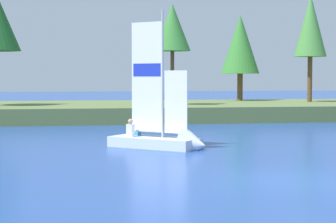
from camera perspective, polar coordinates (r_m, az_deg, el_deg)
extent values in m
plane|color=#234793|center=(16.98, 11.16, -6.40)|extent=(200.00, 200.00, 0.00)
cube|color=#5B703D|center=(41.79, -1.37, 0.08)|extent=(80.00, 11.94, 0.99)
cylinder|color=brown|center=(39.59, 0.41, 3.15)|extent=(0.25, 0.25, 3.50)
cone|color=#387F33|center=(39.72, 0.41, 7.87)|extent=(2.37, 2.37, 3.04)
cylinder|color=brown|center=(47.04, 6.74, 2.29)|extent=(0.42, 0.42, 2.07)
cone|color=#387F33|center=(47.10, 6.77, 6.26)|extent=(2.94, 2.94, 4.47)
cylinder|color=brown|center=(45.45, 13.11, 2.95)|extent=(0.34, 0.34, 3.28)
cone|color=#47893D|center=(45.60, 13.17, 7.81)|extent=(2.32, 2.32, 4.43)
cube|color=silver|center=(24.42, -1.24, -2.89)|extent=(3.73, 3.47, 0.41)
cone|color=silver|center=(23.52, 2.53, -3.13)|extent=(1.55, 1.60, 1.33)
cylinder|color=#B7B7BC|center=(24.09, -0.52, 3.53)|extent=(0.08, 0.08, 5.05)
cube|color=white|center=(24.47, -1.97, 3.28)|extent=(1.12, 0.95, 4.34)
cube|color=#1E33B2|center=(24.47, -1.97, 3.90)|extent=(1.02, 0.86, 0.52)
cube|color=white|center=(23.80, 0.74, 0.90)|extent=(0.80, 0.68, 2.46)
cylinder|color=#B7B7BC|center=(24.57, -1.96, -1.86)|extent=(1.14, 0.98, 0.06)
cube|color=silver|center=(24.62, -3.54, -1.77)|extent=(0.34, 0.33, 0.51)
sphere|color=tan|center=(24.59, -3.54, -0.92)|extent=(0.20, 0.20, 0.20)
cube|color=#338CCC|center=(25.22, -2.92, -1.57)|extent=(0.34, 0.33, 0.58)
sphere|color=tan|center=(25.19, -2.92, -0.67)|extent=(0.20, 0.20, 0.20)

